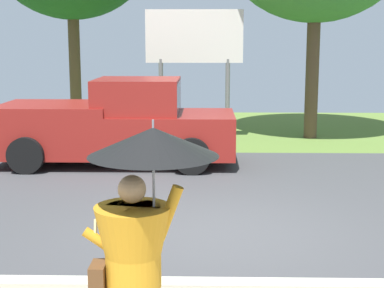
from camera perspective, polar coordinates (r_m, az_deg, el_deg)
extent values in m
cube|color=#424244|center=(10.52, 2.05, -5.23)|extent=(40.00, 8.00, 0.10)
cube|color=olive|center=(18.36, 1.75, 1.38)|extent=(40.00, 8.00, 0.10)
cube|color=#B2AD9E|center=(6.70, 2.48, -13.47)|extent=(40.00, 0.24, 0.10)
cylinder|color=orange|center=(4.72, -5.70, -9.82)|extent=(0.44, 0.44, 0.65)
sphere|color=tan|center=(4.58, -5.81, -4.34)|extent=(0.22, 0.22, 0.22)
cylinder|color=orange|center=(4.61, -2.28, -6.67)|extent=(0.24, 0.09, 0.45)
cylinder|color=orange|center=(4.76, -8.83, -9.28)|extent=(0.29, 0.08, 0.24)
cylinder|color=gray|center=(4.56, -3.71, -3.94)|extent=(0.02, 0.02, 0.75)
cone|color=black|center=(4.49, -3.76, 0.21)|extent=(1.01, 1.01, 0.22)
cylinder|color=gray|center=(4.47, -3.78, 1.73)|extent=(0.02, 0.02, 0.10)
cube|color=beige|center=(4.77, -9.27, -8.04)|extent=(0.02, 0.11, 0.16)
cube|color=brown|center=(4.81, -9.00, -13.01)|extent=(0.12, 0.24, 0.30)
cube|color=maroon|center=(13.12, -7.37, 1.03)|extent=(5.20, 2.00, 0.90)
cube|color=maroon|center=(12.96, -5.25, 4.30)|extent=(1.80, 1.84, 0.90)
cube|color=#2D3842|center=(12.89, -1.48, 4.31)|extent=(0.10, 1.70, 0.77)
cube|color=maroon|center=(13.31, -12.97, 3.37)|extent=(2.40, 2.00, 0.20)
cylinder|color=black|center=(14.01, 0.16, 0.44)|extent=(0.76, 0.28, 0.76)
cylinder|color=black|center=(12.04, -0.03, -1.15)|extent=(0.76, 0.28, 0.76)
cylinder|color=black|center=(14.48, -13.41, 0.49)|extent=(0.76, 0.28, 0.76)
cylinder|color=black|center=(12.59, -15.70, -1.04)|extent=(0.76, 0.28, 0.76)
cylinder|color=slate|center=(16.08, -3.00, 4.27)|extent=(0.12, 0.12, 2.20)
cylinder|color=slate|center=(16.05, 3.44, 4.25)|extent=(0.12, 0.12, 2.20)
cube|color=silver|center=(15.96, 0.22, 10.35)|extent=(2.60, 0.10, 1.40)
cylinder|color=brown|center=(16.71, 11.53, 7.18)|extent=(0.36, 0.36, 3.87)
cylinder|color=brown|center=(19.28, -11.24, 7.77)|extent=(0.36, 0.36, 4.02)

